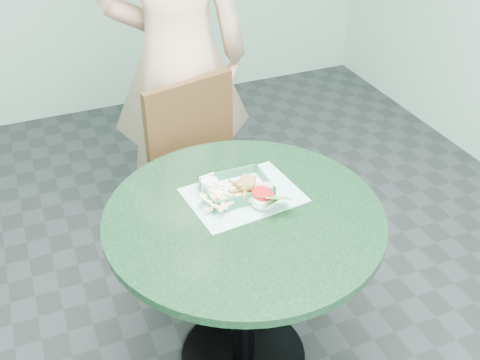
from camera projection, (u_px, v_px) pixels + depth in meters
name	position (u px, v px, depth m)	size (l,w,h in m)	color
floor	(243.00, 356.00, 2.37)	(4.00, 5.00, 0.02)	#303335
cafe_table	(244.00, 253.00, 2.04)	(0.97, 0.97, 0.75)	black
dining_chair	(200.00, 171.00, 2.57)	(0.45, 0.45, 0.93)	#3C2115
diner_person	(175.00, 11.00, 2.47)	(0.85, 0.56, 2.33)	#E6AA8C
placemat	(243.00, 200.00, 2.02)	(0.39, 0.29, 0.00)	#94D2C6
food_basket	(236.00, 195.00, 2.02)	(0.23, 0.17, 0.05)	#226641
crab_sandwich	(246.00, 190.00, 1.99)	(0.11, 0.11, 0.07)	#E6CB67
fries_pile	(215.00, 201.00, 1.95)	(0.12, 0.13, 0.05)	#FFF1A9
sauce_ramekin	(210.00, 188.00, 1.99)	(0.06, 0.06, 0.03)	white
garnish_cup	(266.00, 202.00, 1.94)	(0.12, 0.12, 0.05)	white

